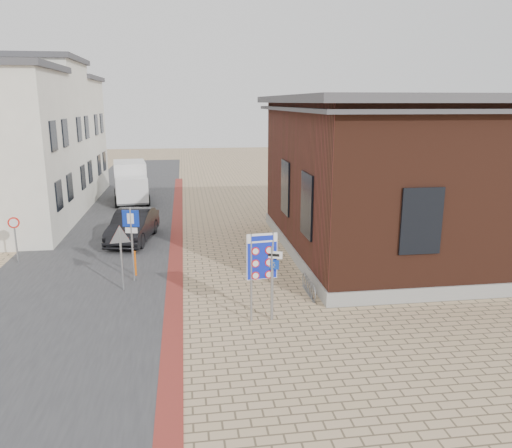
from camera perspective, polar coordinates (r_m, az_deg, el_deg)
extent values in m
plane|color=tan|center=(15.26, -1.80, -11.57)|extent=(120.00, 120.00, 0.00)
cube|color=#38383A|center=(29.71, -15.73, 0.57)|extent=(7.00, 60.00, 0.02)
cube|color=maroon|center=(24.59, -9.07, -1.77)|extent=(0.60, 40.00, 0.02)
cube|color=gray|center=(24.05, 18.03, -2.06)|extent=(12.15, 12.15, 0.50)
cube|color=#472217|center=(23.42, 18.61, 5.62)|extent=(12.00, 12.00, 6.00)
cube|color=#47464B|center=(23.22, 19.22, 13.33)|extent=(13.00, 13.00, 0.30)
cube|color=#47464B|center=(23.22, 19.14, 12.34)|extent=(12.70, 12.70, 0.15)
cube|color=black|center=(18.65, 5.88, 2.16)|extent=(0.12, 1.60, 2.40)
cube|color=black|center=(22.48, 3.42, 4.20)|extent=(0.12, 1.60, 2.40)
cube|color=black|center=(16.91, 18.37, 0.32)|extent=(1.40, 0.12, 2.20)
cube|color=black|center=(25.60, -21.61, 3.06)|extent=(0.10, 1.10, 1.40)
cube|color=black|center=(27.90, -20.52, 3.97)|extent=(0.10, 1.10, 1.40)
cube|color=black|center=(25.28, -22.18, 9.30)|extent=(0.10, 1.10, 1.40)
cube|color=black|center=(27.61, -21.01, 9.70)|extent=(0.10, 1.10, 1.40)
cube|color=silver|center=(33.17, -25.14, 8.81)|extent=(7.00, 6.00, 8.80)
cube|color=#47464B|center=(33.19, -25.97, 16.63)|extent=(7.40, 6.40, 0.30)
cube|color=black|center=(31.39, -19.18, 5.08)|extent=(0.10, 1.10, 1.40)
cube|color=black|center=(33.73, -18.43, 5.69)|extent=(0.10, 1.10, 1.40)
cube|color=black|center=(31.13, -19.58, 10.18)|extent=(0.10, 1.10, 1.40)
cube|color=black|center=(33.48, -18.80, 10.44)|extent=(0.10, 1.10, 1.40)
cube|color=silver|center=(38.97, -22.58, 9.01)|extent=(7.00, 6.00, 8.00)
cube|color=#47464B|center=(38.92, -23.16, 15.10)|extent=(7.40, 6.40, 0.30)
cube|color=black|center=(37.25, -17.49, 6.47)|extent=(0.10, 1.10, 1.40)
cube|color=black|center=(39.60, -16.96, 6.90)|extent=(0.10, 1.10, 1.40)
cube|color=black|center=(37.03, -17.81, 10.76)|extent=(0.10, 1.10, 1.40)
cube|color=black|center=(39.40, -17.25, 10.94)|extent=(0.10, 1.10, 1.40)
torus|color=slate|center=(17.05, 6.54, -7.83)|extent=(0.04, 0.60, 0.60)
torus|color=slate|center=(17.32, 6.29, -7.47)|extent=(0.04, 0.60, 0.60)
torus|color=slate|center=(17.59, 6.05, -7.12)|extent=(0.04, 0.60, 0.60)
torus|color=slate|center=(17.86, 5.81, -6.78)|extent=(0.04, 0.60, 0.60)
torus|color=slate|center=(18.13, 5.58, -6.46)|extent=(0.04, 0.60, 0.60)
cube|color=slate|center=(17.68, 6.02, -7.91)|extent=(0.08, 1.60, 0.04)
imported|color=black|center=(24.63, -13.89, -0.20)|extent=(2.32, 4.78, 1.51)
cube|color=slate|center=(34.33, -14.04, 3.10)|extent=(2.58, 5.21, 0.23)
cube|color=white|center=(32.47, -14.00, 3.84)|extent=(2.13, 1.82, 1.48)
cube|color=black|center=(31.74, -13.98, 4.13)|extent=(1.75, 0.31, 0.74)
cube|color=white|center=(34.96, -14.20, 5.28)|extent=(2.46, 3.57, 2.04)
cylinder|color=black|center=(32.87, -15.63, 2.46)|extent=(0.33, 0.76, 0.74)
cylinder|color=black|center=(32.92, -12.25, 2.67)|extent=(0.33, 0.76, 0.74)
cylinder|color=black|center=(35.78, -15.67, 3.35)|extent=(0.33, 0.76, 0.74)
cylinder|color=black|center=(35.83, -12.57, 3.54)|extent=(0.33, 0.76, 0.74)
cylinder|color=gray|center=(15.03, -0.56, -6.26)|extent=(0.07, 0.07, 2.76)
cylinder|color=gray|center=(15.20, 1.89, -6.03)|extent=(0.07, 0.07, 2.76)
cube|color=white|center=(14.90, 0.68, -3.73)|extent=(0.94, 0.16, 1.42)
cube|color=#0F21B8|center=(14.90, 0.68, -3.73)|extent=(0.90, 0.16, 1.38)
cube|color=white|center=(14.74, 0.69, -1.61)|extent=(0.91, 0.16, 0.27)
cylinder|color=gray|center=(15.20, 1.81, -6.84)|extent=(0.07, 0.07, 2.36)
cube|color=white|center=(14.91, 1.83, -3.52)|extent=(0.60, 0.28, 0.23)
cube|color=#0F38B7|center=(15.00, 1.83, -4.64)|extent=(0.41, 0.20, 0.29)
cylinder|color=gray|center=(18.94, -13.96, -2.35)|extent=(0.07, 0.07, 2.81)
cube|color=#0D2CA6|center=(18.69, -14.14, 0.62)|extent=(0.61, 0.19, 0.62)
cube|color=white|center=(18.79, -14.06, -0.71)|extent=(0.45, 0.15, 0.20)
cylinder|color=gray|center=(18.18, -15.12, -3.99)|extent=(0.07, 0.07, 2.27)
cylinder|color=gray|center=(22.86, -25.76, -1.69)|extent=(0.07, 0.07, 1.95)
cylinder|color=red|center=(22.69, -25.96, 0.15)|extent=(0.46, 0.11, 0.46)
cylinder|color=#E35D0B|center=(19.76, -13.65, -4.42)|extent=(0.10, 0.10, 0.99)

